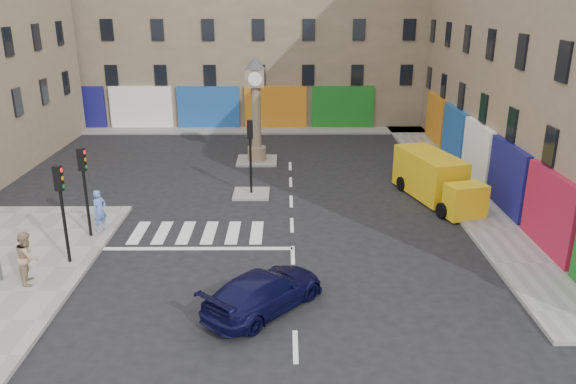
{
  "coord_description": "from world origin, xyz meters",
  "views": [
    {
      "loc": [
        -0.28,
        -18.66,
        9.47
      ],
      "look_at": [
        -0.18,
        2.7,
        2.0
      ],
      "focal_mm": 35.0,
      "sensor_mm": 36.0,
      "label": 1
    }
  ],
  "objects_px": {
    "traffic_light_left_far": "(84,178)",
    "pedestrian_blue": "(100,211)",
    "navy_sedan": "(264,291)",
    "yellow_van": "(435,179)",
    "pedestrian_tan": "(28,257)",
    "traffic_light_left_near": "(61,199)",
    "traffic_light_island": "(250,145)",
    "clock_pillar": "(256,103)"
  },
  "relations": [
    {
      "from": "traffic_light_left_near",
      "to": "traffic_light_island",
      "type": "distance_m",
      "value": 10.03
    },
    {
      "from": "traffic_light_left_far",
      "to": "navy_sedan",
      "type": "distance_m",
      "value": 9.41
    },
    {
      "from": "yellow_van",
      "to": "pedestrian_blue",
      "type": "relative_size",
      "value": 3.51
    },
    {
      "from": "traffic_light_island",
      "to": "navy_sedan",
      "type": "xyz_separation_m",
      "value": [
        1.04,
        -10.94,
        -1.95
      ]
    },
    {
      "from": "traffic_light_left_near",
      "to": "pedestrian_tan",
      "type": "xyz_separation_m",
      "value": [
        -0.77,
        -1.54,
        -1.55
      ]
    },
    {
      "from": "traffic_light_left_far",
      "to": "pedestrian_tan",
      "type": "distance_m",
      "value": 4.3
    },
    {
      "from": "traffic_light_left_near",
      "to": "yellow_van",
      "type": "height_order",
      "value": "traffic_light_left_near"
    },
    {
      "from": "traffic_light_island",
      "to": "navy_sedan",
      "type": "distance_m",
      "value": 11.16
    },
    {
      "from": "yellow_van",
      "to": "clock_pillar",
      "type": "bearing_deg",
      "value": 127.76
    },
    {
      "from": "navy_sedan",
      "to": "yellow_van",
      "type": "height_order",
      "value": "yellow_van"
    },
    {
      "from": "pedestrian_blue",
      "to": "pedestrian_tan",
      "type": "height_order",
      "value": "pedestrian_tan"
    },
    {
      "from": "traffic_light_left_far",
      "to": "navy_sedan",
      "type": "relative_size",
      "value": 0.83
    },
    {
      "from": "traffic_light_island",
      "to": "clock_pillar",
      "type": "height_order",
      "value": "clock_pillar"
    },
    {
      "from": "pedestrian_tan",
      "to": "traffic_light_left_near",
      "type": "bearing_deg",
      "value": -42.57
    },
    {
      "from": "traffic_light_left_far",
      "to": "yellow_van",
      "type": "distance_m",
      "value": 16.09
    },
    {
      "from": "pedestrian_tan",
      "to": "traffic_light_island",
      "type": "bearing_deg",
      "value": -53.09
    },
    {
      "from": "traffic_light_left_near",
      "to": "traffic_light_island",
      "type": "height_order",
      "value": "traffic_light_left_near"
    },
    {
      "from": "traffic_light_island",
      "to": "pedestrian_blue",
      "type": "bearing_deg",
      "value": -141.04
    },
    {
      "from": "traffic_light_island",
      "to": "yellow_van",
      "type": "bearing_deg",
      "value": -4.65
    },
    {
      "from": "traffic_light_left_near",
      "to": "yellow_van",
      "type": "relative_size",
      "value": 0.59
    },
    {
      "from": "traffic_light_left_far",
      "to": "pedestrian_blue",
      "type": "relative_size",
      "value": 2.09
    },
    {
      "from": "navy_sedan",
      "to": "pedestrian_tan",
      "type": "xyz_separation_m",
      "value": [
        -8.11,
        1.6,
        0.43
      ]
    },
    {
      "from": "traffic_light_left_far",
      "to": "navy_sedan",
      "type": "height_order",
      "value": "traffic_light_left_far"
    },
    {
      "from": "navy_sedan",
      "to": "pedestrian_blue",
      "type": "xyz_separation_m",
      "value": [
        -7.06,
        6.07,
        0.39
      ]
    },
    {
      "from": "navy_sedan",
      "to": "clock_pillar",
      "type": "bearing_deg",
      "value": -45.1
    },
    {
      "from": "traffic_light_left_near",
      "to": "yellow_van",
      "type": "xyz_separation_m",
      "value": [
        15.32,
        7.07,
        -1.54
      ]
    },
    {
      "from": "navy_sedan",
      "to": "yellow_van",
      "type": "distance_m",
      "value": 12.96
    },
    {
      "from": "yellow_van",
      "to": "pedestrian_tan",
      "type": "height_order",
      "value": "yellow_van"
    },
    {
      "from": "traffic_light_left_near",
      "to": "pedestrian_blue",
      "type": "bearing_deg",
      "value": 84.45
    },
    {
      "from": "navy_sedan",
      "to": "pedestrian_tan",
      "type": "distance_m",
      "value": 8.28
    },
    {
      "from": "traffic_light_left_far",
      "to": "navy_sedan",
      "type": "bearing_deg",
      "value": -37.02
    },
    {
      "from": "clock_pillar",
      "to": "pedestrian_blue",
      "type": "bearing_deg",
      "value": -118.98
    },
    {
      "from": "traffic_light_left_near",
      "to": "traffic_light_left_far",
      "type": "distance_m",
      "value": 2.4
    },
    {
      "from": "traffic_light_left_far",
      "to": "navy_sedan",
      "type": "xyz_separation_m",
      "value": [
        7.34,
        -5.54,
        -1.98
      ]
    },
    {
      "from": "traffic_light_left_near",
      "to": "navy_sedan",
      "type": "relative_size",
      "value": 0.83
    },
    {
      "from": "pedestrian_blue",
      "to": "traffic_light_left_far",
      "type": "bearing_deg",
      "value": -176.11
    },
    {
      "from": "traffic_light_left_near",
      "to": "pedestrian_tan",
      "type": "relative_size",
      "value": 2.0
    },
    {
      "from": "pedestrian_blue",
      "to": "traffic_light_left_near",
      "type": "bearing_deg",
      "value": -153.65
    },
    {
      "from": "traffic_light_left_near",
      "to": "clock_pillar",
      "type": "relative_size",
      "value": 0.61
    },
    {
      "from": "clock_pillar",
      "to": "navy_sedan",
      "type": "height_order",
      "value": "clock_pillar"
    },
    {
      "from": "traffic_light_left_far",
      "to": "pedestrian_blue",
      "type": "height_order",
      "value": "traffic_light_left_far"
    },
    {
      "from": "traffic_light_island",
      "to": "clock_pillar",
      "type": "xyz_separation_m",
      "value": [
        0.0,
        6.0,
        0.96
      ]
    }
  ]
}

